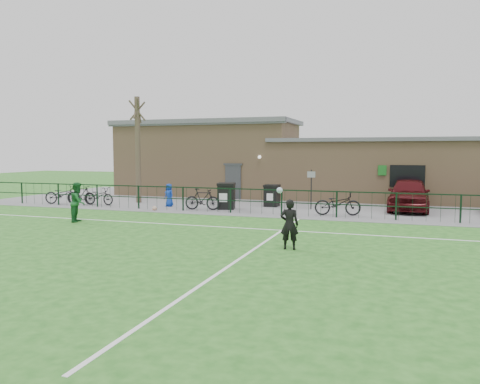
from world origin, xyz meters
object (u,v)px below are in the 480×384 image
(sign_post, at_px, (311,190))
(ball_ground, at_px, (155,208))
(wheelie_bin_left, at_px, (226,197))
(bicycle_d, at_px, (202,199))
(car_maroon, at_px, (409,194))
(spectator_child, at_px, (169,195))
(outfield_player, at_px, (78,202))
(bicycle_b, at_px, (81,195))
(bicycle_c, at_px, (99,196))
(bicycle_a, at_px, (63,194))
(wheelie_bin_right, at_px, (272,196))
(bicycle_e, at_px, (338,203))
(bare_tree, at_px, (138,150))

(sign_post, bearing_deg, ball_ground, -157.87)
(wheelie_bin_left, bearing_deg, bicycle_d, -155.42)
(car_maroon, relative_size, spectator_child, 3.91)
(car_maroon, distance_m, outfield_player, 15.59)
(wheelie_bin_left, xyz_separation_m, bicycle_b, (-8.28, -0.72, -0.08))
(bicycle_c, bearing_deg, bicycle_a, 103.40)
(wheelie_bin_right, xyz_separation_m, bicycle_a, (-11.28, -2.68, -0.00))
(wheelie_bin_left, relative_size, wheelie_bin_right, 1.15)
(wheelie_bin_right, distance_m, bicycle_e, 4.46)
(bicycle_a, height_order, bicycle_b, bicycle_b)
(bare_tree, distance_m, car_maroon, 14.77)
(wheelie_bin_left, relative_size, ball_ground, 5.29)
(spectator_child, bearing_deg, bare_tree, 176.65)
(bare_tree, relative_size, sign_post, 3.00)
(car_maroon, relative_size, bicycle_a, 2.34)
(wheelie_bin_left, relative_size, bicycle_b, 0.70)
(ball_ground, bearing_deg, wheelie_bin_left, 28.12)
(car_maroon, xyz_separation_m, bicycle_a, (-18.14, -3.27, -0.27))
(bicycle_a, bearing_deg, wheelie_bin_right, -90.36)
(bicycle_e, height_order, outfield_player, outfield_player)
(wheelie_bin_left, relative_size, bicycle_a, 0.61)
(sign_post, distance_m, bicycle_d, 5.50)
(sign_post, bearing_deg, bicycle_e, -50.03)
(sign_post, xyz_separation_m, bicycle_e, (1.56, -1.86, -0.46))
(bicycle_d, bearing_deg, wheelie_bin_right, -55.39)
(wheelie_bin_right, bearing_deg, spectator_child, -160.42)
(bicycle_d, relative_size, spectator_child, 1.47)
(bicycle_c, bearing_deg, wheelie_bin_right, -71.21)
(wheelie_bin_left, height_order, bicycle_b, wheelie_bin_left)
(bicycle_b, distance_m, spectator_child, 5.08)
(bare_tree, height_order, spectator_child, bare_tree)
(bicycle_b, height_order, spectator_child, spectator_child)
(bicycle_c, bearing_deg, outfield_player, -147.97)
(wheelie_bin_left, distance_m, bicycle_e, 5.68)
(bicycle_e, bearing_deg, bicycle_c, 77.43)
(wheelie_bin_left, xyz_separation_m, car_maroon, (8.76, 2.42, 0.19))
(wheelie_bin_left, relative_size, spectator_child, 1.02)
(outfield_player, bearing_deg, bicycle_e, -82.45)
(spectator_child, relative_size, outfield_player, 0.73)
(bare_tree, relative_size, bicycle_a, 2.97)
(sign_post, bearing_deg, bicycle_d, -158.11)
(bicycle_e, bearing_deg, outfield_player, 105.73)
(bicycle_a, relative_size, bicycle_c, 1.09)
(wheelie_bin_right, height_order, bicycle_e, bicycle_e)
(bicycle_a, xyz_separation_m, ball_ground, (6.21, -0.84, -0.43))
(bare_tree, xyz_separation_m, spectator_child, (2.56, -1.20, -2.37))
(bicycle_e, xyz_separation_m, spectator_child, (-8.90, 0.60, 0.06))
(wheelie_bin_left, bearing_deg, car_maroon, 1.63)
(bare_tree, bearing_deg, bicycle_b, -142.18)
(bare_tree, relative_size, bicycle_d, 3.37)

